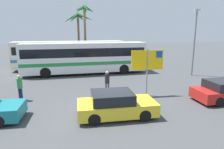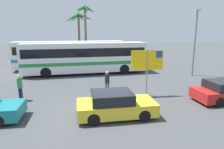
{
  "view_description": "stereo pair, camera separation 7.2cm",
  "coord_description": "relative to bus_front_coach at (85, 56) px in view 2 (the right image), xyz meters",
  "views": [
    {
      "loc": [
        -2.25,
        -10.03,
        4.34
      ],
      "look_at": [
        0.9,
        3.42,
        1.3
      ],
      "focal_mm": 31.86,
      "sensor_mm": 36.0,
      "label": 1
    },
    {
      "loc": [
        -2.18,
        -10.05,
        4.34
      ],
      "look_at": [
        0.9,
        3.42,
        1.3
      ],
      "focal_mm": 31.86,
      "sensor_mm": 36.0,
      "label": 2
    }
  ],
  "objects": [
    {
      "name": "ground",
      "position": [
        0.34,
        -10.25,
        -1.78
      ],
      "size": [
        120.0,
        120.0,
        0.0
      ],
      "primitive_type": "plane",
      "color": "#424447"
    },
    {
      "name": "bus_front_coach",
      "position": [
        0.0,
        0.0,
        0.0
      ],
      "size": [
        12.37,
        2.44,
        3.17
      ],
      "color": "white",
      "rests_on": "ground"
    },
    {
      "name": "bus_rear_coach",
      "position": [
        -1.42,
        3.19,
        0.0
      ],
      "size": [
        12.37,
        2.44,
        3.17
      ],
      "color": "silver",
      "rests_on": "ground"
    },
    {
      "name": "ferry_sign",
      "position": [
        3.39,
        -8.13,
        0.54
      ],
      "size": [
        2.2,
        0.18,
        3.2
      ],
      "rotation": [
        0.0,
        0.0,
        -0.05
      ],
      "color": "gray",
      "rests_on": "ground"
    },
    {
      "name": "car_yellow",
      "position": [
        0.46,
        -10.97,
        -1.15
      ],
      "size": [
        4.07,
        2.04,
        1.32
      ],
      "rotation": [
        0.0,
        0.0,
        -0.05
      ],
      "color": "yellow",
      "rests_on": "ground"
    },
    {
      "name": "pedestrian_near_sign",
      "position": [
        0.81,
        -7.23,
        -0.81
      ],
      "size": [
        0.32,
        0.32,
        1.65
      ],
      "rotation": [
        0.0,
        0.0,
        1.65
      ],
      "color": "#4C4C51",
      "rests_on": "ground"
    },
    {
      "name": "pedestrian_crossing_lot",
      "position": [
        -4.82,
        -7.23,
        -0.81
      ],
      "size": [
        0.32,
        0.32,
        1.66
      ],
      "rotation": [
        0.0,
        0.0,
        4.01
      ],
      "color": "#1E2347",
      "rests_on": "ground"
    },
    {
      "name": "lamp_post_left_side",
      "position": [
        10.23,
        -3.27,
        1.7
      ],
      "size": [
        0.56,
        0.2,
        6.32
      ],
      "color": "slate",
      "rests_on": "ground"
    },
    {
      "name": "palm_tree_seaside",
      "position": [
        0.74,
        6.86,
        4.11
      ],
      "size": [
        2.73,
        2.81,
        7.62
      ],
      "color": "brown",
      "rests_on": "ground"
    },
    {
      "name": "palm_tree_inland",
      "position": [
        -0.02,
        8.21,
        3.73
      ],
      "size": [
        4.12,
        3.82,
        6.77
      ],
      "color": "brown",
      "rests_on": "ground"
    }
  ]
}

